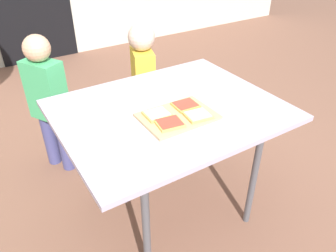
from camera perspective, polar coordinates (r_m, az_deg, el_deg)
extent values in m
plane|color=brown|center=(2.12, 0.19, -13.85)|extent=(16.00, 16.00, 0.00)
cube|color=#A89DB3|center=(1.68, 0.23, 2.77)|extent=(1.11, 0.89, 0.03)
cylinder|color=#4C4C51|center=(1.56, -3.78, -17.53)|extent=(0.04, 0.04, 0.69)
cylinder|color=#4C4C51|center=(1.87, 14.70, -8.51)|extent=(0.04, 0.04, 0.69)
cylinder|color=#4C4C51|center=(2.02, -13.05, -4.59)|extent=(0.04, 0.04, 0.69)
cylinder|color=#4C4C51|center=(2.26, 2.84, 0.83)|extent=(0.04, 0.04, 0.69)
cube|color=tan|center=(1.59, 1.68, 1.71)|extent=(0.36, 0.25, 0.01)
cube|color=#DAA651|center=(1.51, 0.29, 0.43)|extent=(0.13, 0.12, 0.01)
cube|color=red|center=(1.50, 0.30, 0.69)|extent=(0.12, 0.11, 0.00)
cube|color=#DAA651|center=(1.58, -1.88, 2.03)|extent=(0.12, 0.11, 0.01)
cube|color=#F5E39B|center=(1.57, -1.89, 2.28)|extent=(0.11, 0.10, 0.00)
cube|color=#DAA651|center=(1.66, 3.05, 3.63)|extent=(0.12, 0.11, 0.01)
cube|color=red|center=(1.65, 3.06, 3.87)|extent=(0.11, 0.10, 0.00)
cube|color=#DAA651|center=(1.58, 5.22, 1.82)|extent=(0.13, 0.12, 0.01)
cube|color=#F5E39B|center=(1.57, 5.24, 2.07)|extent=(0.12, 0.11, 0.00)
cylinder|color=white|center=(1.59, -11.91, 0.93)|extent=(0.19, 0.19, 0.01)
cylinder|color=#404072|center=(2.48, -19.78, -2.05)|extent=(0.09, 0.09, 0.41)
cylinder|color=#404072|center=(2.39, -17.44, -2.99)|extent=(0.09, 0.09, 0.41)
cube|color=#3FA566|center=(2.24, -20.43, 5.86)|extent=(0.24, 0.28, 0.39)
sphere|color=tan|center=(2.14, -21.87, 12.44)|extent=(0.16, 0.16, 0.16)
cylinder|color=#2C4753|center=(2.64, -4.32, 2.48)|extent=(0.09, 0.09, 0.43)
cylinder|color=#2C4753|center=(2.52, -3.73, 0.91)|extent=(0.09, 0.09, 0.43)
cube|color=gold|center=(2.41, -4.38, 9.35)|extent=(0.21, 0.27, 0.32)
sphere|color=#CFA997|center=(2.32, -4.65, 15.13)|extent=(0.19, 0.19, 0.19)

